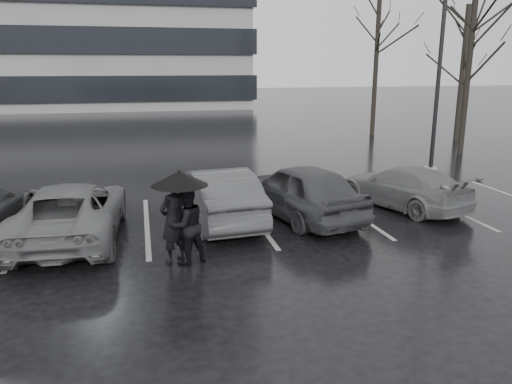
{
  "coord_description": "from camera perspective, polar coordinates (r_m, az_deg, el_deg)",
  "views": [
    {
      "loc": [
        -2.21,
        -9.92,
        3.95
      ],
      "look_at": [
        0.31,
        1.0,
        1.1
      ],
      "focal_mm": 35.0,
      "sensor_mm": 36.0,
      "label": 1
    }
  ],
  "objects": [
    {
      "name": "umbrella",
      "position": [
        10.03,
        -8.75,
        1.54
      ],
      "size": [
        1.15,
        1.15,
        1.94
      ],
      "color": "black",
      "rests_on": "ground"
    },
    {
      "name": "car_west_b",
      "position": [
        12.35,
        -20.38,
        -2.06
      ],
      "size": [
        2.44,
        4.9,
        1.33
      ],
      "primitive_type": "imported",
      "rotation": [
        0.0,
        0.0,
        3.09
      ],
      "color": "#4B4B4D",
      "rests_on": "ground"
    },
    {
      "name": "pedestrian_left",
      "position": [
        10.27,
        -9.45,
        -3.18
      ],
      "size": [
        0.78,
        0.75,
        1.81
      ],
      "primitive_type": "imported",
      "rotation": [
        0.0,
        0.0,
        3.83
      ],
      "color": "black",
      "rests_on": "ground"
    },
    {
      "name": "tree_north",
      "position": [
        29.99,
        13.58,
        14.46
      ],
      "size": [
        0.26,
        0.26,
        8.5
      ],
      "primitive_type": "cylinder",
      "color": "black",
      "rests_on": "ground"
    },
    {
      "name": "stall_stripes",
      "position": [
        13.11,
        -6.23,
        -3.35
      ],
      "size": [
        19.72,
        5.0,
        0.0
      ],
      "color": "#969698",
      "rests_on": "ground"
    },
    {
      "name": "ground",
      "position": [
        10.9,
        -0.42,
        -6.97
      ],
      "size": [
        160.0,
        160.0,
        0.0
      ],
      "primitive_type": "plane",
      "color": "black",
      "rests_on": "ground"
    },
    {
      "name": "tree_east",
      "position": [
        24.47,
        23.16,
        13.28
      ],
      "size": [
        0.26,
        0.26,
        8.0
      ],
      "primitive_type": "cylinder",
      "color": "black",
      "rests_on": "ground"
    },
    {
      "name": "lamp_post",
      "position": [
        19.77,
        20.26,
        13.52
      ],
      "size": [
        0.48,
        0.48,
        8.7
      ],
      "rotation": [
        0.0,
        0.0,
        -0.01
      ],
      "color": "gray",
      "rests_on": "ground"
    },
    {
      "name": "car_west_a",
      "position": [
        12.92,
        -4.4,
        -0.33
      ],
      "size": [
        1.9,
        4.4,
        1.41
      ],
      "primitive_type": "imported",
      "rotation": [
        0.0,
        0.0,
        3.24
      ],
      "color": "#2D2D2F",
      "rests_on": "ground"
    },
    {
      "name": "tree_ne",
      "position": [
        29.18,
        22.48,
        12.33
      ],
      "size": [
        0.26,
        0.26,
        7.0
      ],
      "primitive_type": "cylinder",
      "color": "black",
      "rests_on": "ground"
    },
    {
      "name": "car_east",
      "position": [
        14.81,
        16.44,
        0.57
      ],
      "size": [
        2.91,
        4.4,
        1.18
      ],
      "primitive_type": "imported",
      "rotation": [
        0.0,
        0.0,
        3.48
      ],
      "color": "#4B4B4D",
      "rests_on": "ground"
    },
    {
      "name": "car_main",
      "position": [
        13.23,
        5.17,
        0.16
      ],
      "size": [
        2.76,
        4.64,
        1.48
      ],
      "primitive_type": "imported",
      "rotation": [
        0.0,
        0.0,
        3.39
      ],
      "color": "black",
      "rests_on": "ground"
    },
    {
      "name": "pedestrian_right",
      "position": [
        10.2,
        -7.93,
        -3.77
      ],
      "size": [
        0.98,
        0.89,
        1.63
      ],
      "primitive_type": "imported",
      "rotation": [
        0.0,
        0.0,
        3.58
      ],
      "color": "black",
      "rests_on": "ground"
    }
  ]
}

